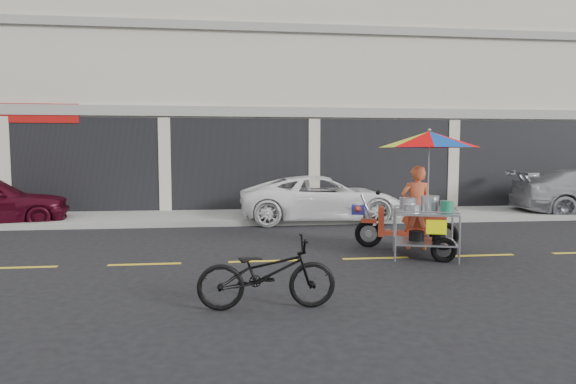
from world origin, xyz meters
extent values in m
plane|color=black|center=(0.00, 0.00, 0.00)|extent=(90.00, 90.00, 0.00)
cube|color=gray|center=(0.00, 5.50, 0.07)|extent=(45.00, 3.00, 0.15)
cube|color=beige|center=(0.00, 10.50, 4.00)|extent=(36.00, 8.00, 8.00)
cube|color=black|center=(0.00, 6.47, 1.45)|extent=(35.28, 0.06, 2.90)
cube|color=gray|center=(0.00, 6.45, 3.10)|extent=(36.00, 0.12, 0.30)
cube|color=gray|center=(0.00, 6.45, 5.60)|extent=(36.00, 0.12, 0.25)
cube|color=#A50F0C|center=(-9.00, 6.44, 3.00)|extent=(4.20, 0.05, 0.55)
cube|color=gold|center=(0.00, 0.00, 0.00)|extent=(42.00, 0.10, 0.01)
imported|color=white|center=(-0.08, 4.70, 0.62)|extent=(4.48, 2.07, 1.24)
imported|color=black|center=(-2.13, -2.53, 0.44)|extent=(1.66, 0.58, 0.87)
torus|color=black|center=(0.16, 1.01, 0.27)|extent=(0.55, 0.27, 0.55)
torus|color=black|center=(1.53, 0.57, 0.27)|extent=(0.55, 0.27, 0.55)
cylinder|color=#9EA0A5|center=(0.16, 1.01, 0.27)|extent=(0.15, 0.10, 0.13)
cylinder|color=#9EA0A5|center=(1.53, 0.57, 0.27)|extent=(0.15, 0.10, 0.13)
cube|color=#B13820|center=(0.16, 1.01, 0.53)|extent=(0.33, 0.20, 0.08)
cylinder|color=#9EA0A5|center=(0.16, 1.01, 0.67)|extent=(0.35, 0.15, 0.77)
cube|color=#B13820|center=(0.39, 0.94, 0.53)|extent=(0.21, 0.35, 0.58)
cube|color=#B13820|center=(0.80, 0.81, 0.31)|extent=(0.81, 0.49, 0.08)
cube|color=#B13820|center=(1.21, 0.68, 0.53)|extent=(0.76, 0.45, 0.38)
cube|color=black|center=(1.12, 0.70, 0.75)|extent=(0.66, 0.41, 0.10)
cylinder|color=#9EA0A5|center=(0.27, 0.97, 0.96)|extent=(0.19, 0.51, 0.03)
sphere|color=black|center=(0.38, 1.14, 1.07)|extent=(0.10, 0.10, 0.10)
cylinder|color=white|center=(0.27, 0.97, 0.46)|extent=(0.14, 0.14, 0.05)
cube|color=navy|center=(-0.04, 1.07, 0.75)|extent=(0.30, 0.28, 0.19)
cylinder|color=white|center=(-0.04, 1.07, 0.86)|extent=(0.19, 0.19, 0.05)
cone|color=#B13820|center=(-0.09, 0.92, 0.77)|extent=(0.23, 0.25, 0.17)
torus|color=black|center=(1.06, -0.43, 0.21)|extent=(0.45, 0.22, 0.44)
cylinder|color=#9EA0A5|center=(0.26, -0.28, 0.41)|extent=(0.04, 0.04, 0.82)
cylinder|color=#9EA0A5|center=(0.52, 0.54, 0.41)|extent=(0.04, 0.04, 0.82)
cylinder|color=#9EA0A5|center=(1.26, -0.60, 0.41)|extent=(0.04, 0.04, 0.82)
cylinder|color=#9EA0A5|center=(1.52, 0.23, 0.41)|extent=(0.04, 0.04, 0.82)
cube|color=#9EA0A5|center=(0.89, -0.03, 0.29)|extent=(1.27, 1.14, 0.03)
cube|color=#9EA0A5|center=(0.89, -0.03, 0.82)|extent=(1.27, 1.14, 0.04)
cylinder|color=#9EA0A5|center=(0.76, -0.44, 0.87)|extent=(1.01, 0.34, 0.02)
cylinder|color=#9EA0A5|center=(1.02, 0.38, 0.87)|extent=(1.01, 0.34, 0.02)
cylinder|color=#9EA0A5|center=(0.39, 0.13, 0.87)|extent=(0.28, 0.83, 0.02)
cylinder|color=#9EA0A5|center=(1.39, -0.19, 0.87)|extent=(0.28, 0.83, 0.02)
cylinder|color=#9EA0A5|center=(1.02, 0.38, 0.29)|extent=(0.25, 0.70, 0.04)
cylinder|color=#9EA0A5|center=(1.02, 0.38, 0.77)|extent=(0.25, 0.70, 0.04)
cube|color=#F8FF05|center=(0.89, -0.51, 0.62)|extent=(0.33, 0.12, 0.24)
cylinder|color=#B7B7BC|center=(0.67, 0.24, 0.94)|extent=(0.39, 0.39, 0.20)
cylinder|color=#B7B7BC|center=(1.04, 0.15, 0.96)|extent=(0.40, 0.40, 0.24)
cylinder|color=#B7B7BC|center=(1.25, -0.09, 0.92)|extent=(0.28, 0.28, 0.17)
cylinder|color=#B7B7BC|center=(0.61, -0.12, 0.89)|extent=(0.37, 0.37, 0.12)
cylinder|color=#1C7752|center=(1.14, -0.36, 0.94)|extent=(0.26, 0.26, 0.21)
cylinder|color=black|center=(0.75, 0.02, 0.39)|extent=(0.34, 0.34, 0.17)
cylinder|color=black|center=(1.12, -0.10, 0.38)|extent=(0.29, 0.29, 0.15)
cylinder|color=#9EA0A5|center=(0.96, 0.05, 1.53)|extent=(0.03, 0.03, 1.44)
sphere|color=#9EA0A5|center=(0.96, 0.05, 2.27)|extent=(0.06, 0.06, 0.06)
imported|color=#D65D36|center=(1.03, 0.73, 0.81)|extent=(0.68, 0.55, 1.63)
camera|label=1|loc=(-2.53, -8.18, 1.88)|focal=30.00mm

